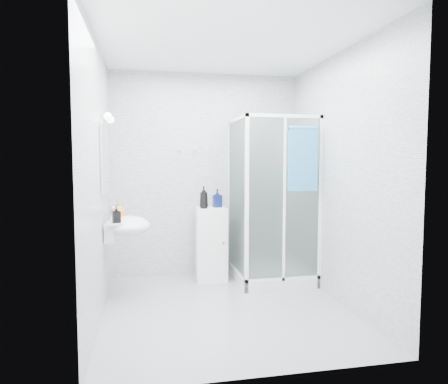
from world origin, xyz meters
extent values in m
cube|color=silver|center=(0.00, 0.00, 1.30)|extent=(2.40, 2.60, 2.60)
cube|color=#9E9FA2|center=(0.00, 0.00, 0.00)|extent=(2.40, 2.60, 0.01)
cube|color=white|center=(0.00, 0.00, 2.60)|extent=(2.40, 2.60, 0.01)
cube|color=silver|center=(0.75, 0.85, 0.06)|extent=(0.90, 0.90, 0.12)
cube|color=white|center=(0.32, 0.85, 1.98)|extent=(0.04, 0.90, 0.04)
cube|color=white|center=(0.75, 0.42, 1.98)|extent=(0.90, 0.04, 0.04)
cube|color=white|center=(0.32, 0.42, 1.00)|extent=(0.04, 0.04, 2.00)
cube|color=white|center=(0.31, 0.85, 1.04)|extent=(0.02, 0.82, 1.84)
cube|color=white|center=(0.75, 0.41, 1.04)|extent=(0.82, 0.02, 1.84)
cube|color=white|center=(0.75, 0.42, 1.04)|extent=(0.03, 0.04, 1.84)
cylinder|color=silver|center=(0.75, 1.24, 1.35)|extent=(0.02, 0.02, 1.00)
cylinder|color=silver|center=(0.75, 1.21, 1.82)|extent=(0.09, 0.05, 0.09)
cylinder|color=silver|center=(0.80, 1.27, 1.05)|extent=(0.12, 0.04, 0.12)
cylinder|color=silver|center=(1.03, 0.38, 1.78)|extent=(0.03, 0.05, 0.03)
cube|color=silver|center=(-1.14, 0.45, 0.75)|extent=(0.10, 0.40, 0.18)
ellipsoid|color=silver|center=(-0.96, 0.45, 0.80)|extent=(0.46, 0.56, 0.20)
cube|color=silver|center=(-1.08, 0.45, 0.85)|extent=(0.16, 0.50, 0.02)
cylinder|color=silver|center=(-1.14, 0.45, 0.93)|extent=(0.04, 0.04, 0.16)
cylinder|color=silver|center=(-1.09, 0.45, 0.99)|extent=(0.12, 0.02, 0.02)
cube|color=white|center=(-1.19, 0.45, 1.50)|extent=(0.02, 0.60, 0.70)
cylinder|color=silver|center=(-1.17, 0.29, 1.92)|extent=(0.05, 0.04, 0.04)
sphere|color=white|center=(-1.13, 0.29, 1.92)|extent=(0.08, 0.08, 0.08)
cylinder|color=silver|center=(-1.17, 0.61, 1.92)|extent=(0.05, 0.04, 0.04)
sphere|color=white|center=(-1.13, 0.61, 1.92)|extent=(0.08, 0.08, 0.08)
cylinder|color=silver|center=(-0.35, 1.27, 1.62)|extent=(0.02, 0.04, 0.02)
sphere|color=silver|center=(-0.35, 1.25, 1.62)|extent=(0.03, 0.03, 0.03)
cylinder|color=silver|center=(-0.15, 1.27, 1.62)|extent=(0.02, 0.04, 0.02)
sphere|color=silver|center=(-0.15, 1.25, 1.62)|extent=(0.03, 0.03, 0.03)
cube|color=white|center=(0.02, 1.02, 0.45)|extent=(0.39, 0.39, 0.90)
cube|color=white|center=(0.02, 0.84, 0.45)|extent=(0.34, 0.02, 0.77)
sphere|color=#BD4C1A|center=(0.14, 0.82, 0.50)|extent=(0.03, 0.03, 0.03)
cube|color=teal|center=(0.95, 0.36, 1.50)|extent=(0.34, 0.04, 0.69)
cylinder|color=teal|center=(0.95, 0.36, 1.84)|extent=(0.34, 0.05, 0.05)
imported|color=black|center=(-0.08, 0.97, 1.04)|extent=(0.12, 0.12, 0.27)
imported|color=#0B1444|center=(0.10, 1.06, 1.02)|extent=(0.11, 0.11, 0.23)
imported|color=orange|center=(-1.06, 0.56, 0.95)|extent=(0.16, 0.16, 0.18)
imported|color=black|center=(-1.07, 0.28, 0.95)|extent=(0.09, 0.09, 0.17)
camera|label=1|loc=(-0.77, -3.83, 1.48)|focal=32.00mm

